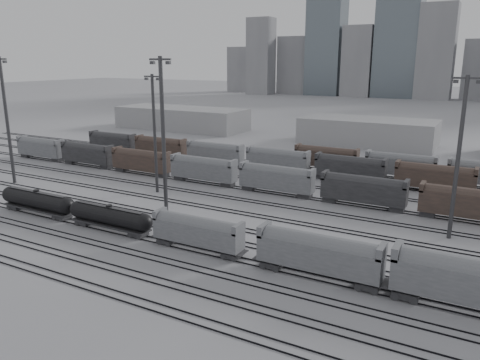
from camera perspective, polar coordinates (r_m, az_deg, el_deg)
The scene contains 18 objects.
ground at distance 70.80m, azimuth -12.57°, elevation -7.09°, with size 900.00×900.00×0.00m, color #AFAFB4.
tracks at distance 83.82m, azimuth -4.70°, elevation -3.29°, with size 220.00×71.50×0.16m.
tank_car_a at distance 86.48m, azimuth -23.47°, elevation -2.32°, with size 16.71×2.78×4.13m.
tank_car_b at distance 74.55m, azimuth -15.59°, elevation -4.30°, with size 16.05×2.68×3.97m.
hopper_car_a at distance 64.51m, azimuth -5.19°, elevation -6.12°, with size 13.47×2.68×4.82m.
hopper_car_b at distance 57.13m, azimuth 9.59°, elevation -8.66°, with size 15.24×3.03×5.45m.
hopper_car_c at distance 54.52m, azimuth 26.77°, elevation -10.95°, with size 16.54×3.29×5.92m.
light_mast_a at distance 108.78m, azimuth -26.56°, elevation 6.80°, with size 4.19×0.67×26.20m.
light_mast_b at distance 92.04m, azimuth -10.38°, elevation 5.87°, with size 3.68×0.59×22.97m.
light_mast_c at distance 78.37m, azimuth -9.35°, elevation 5.69°, with size 4.18×0.67×26.15m.
light_mast_d at distance 72.98m, azimuth 25.09°, elevation 2.79°, with size 3.78×0.61×23.64m.
bg_string_near at distance 91.56m, azimuth 4.47°, elevation 0.02°, with size 151.00×3.00×5.60m.
bg_string_mid at distance 102.96m, azimuth 13.26°, elevation 1.31°, with size 151.00×3.00×5.60m.
bg_string_far at distance 107.70m, azimuth 23.42°, elevation 1.06°, with size 66.00×3.00×5.60m.
warehouse_left at distance 179.04m, azimuth -7.15°, elevation 7.47°, with size 50.00×18.00×8.00m, color #ADADB0.
warehouse_mid at distance 149.49m, azimuth 15.30°, elevation 5.69°, with size 40.00×18.00×8.00m, color #ADADB0.
skyline at distance 330.70m, azimuth 23.83°, elevation 14.92°, with size 316.00×22.40×95.00m.
crane_left at distance 362.73m, azimuth 18.08°, elevation 18.88°, with size 42.00×1.80×100.00m.
Camera 1 is at (44.33, -48.88, 25.67)m, focal length 35.00 mm.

